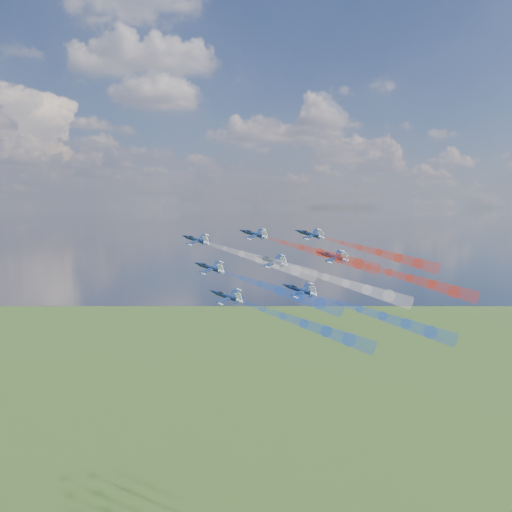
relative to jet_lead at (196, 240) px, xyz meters
name	(u,v)px	position (x,y,z in m)	size (l,w,h in m)	color
jet_lead	(196,240)	(0.00, 0.00, 0.00)	(8.21, 10.26, 2.74)	black
trail_lead	(259,259)	(13.57, -16.07, -4.66)	(3.42, 34.02, 3.42)	white
jet_inner_left	(210,268)	(0.40, -14.05, -6.74)	(8.21, 10.26, 2.74)	black
trail_inner_left	(279,291)	(13.97, -30.12, -11.40)	(3.42, 34.02, 3.42)	blue
jet_inner_right	(254,234)	(16.70, -2.83, 1.51)	(8.21, 10.26, 2.74)	black
trail_inner_right	(320,253)	(30.27, -18.90, -3.15)	(3.42, 34.02, 3.42)	red
jet_outer_left	(227,296)	(1.01, -28.22, -12.52)	(8.21, 10.26, 2.74)	black
trail_outer_left	(304,324)	(14.58, -44.28, -17.18)	(3.42, 34.02, 3.42)	blue
jet_center_third	(273,261)	(16.47, -18.71, -5.05)	(8.21, 10.26, 2.74)	black
trail_center_third	(346,283)	(30.04, -34.77, -9.71)	(3.42, 34.02, 3.42)	white
jet_outer_right	(310,234)	(33.21, -6.02, 1.36)	(8.21, 10.26, 2.74)	black
trail_outer_right	(379,253)	(46.78, -22.08, -3.29)	(3.42, 34.02, 3.42)	red
jet_rear_left	(301,290)	(18.60, -32.77, -11.14)	(8.21, 10.26, 2.74)	black
trail_rear_left	(382,317)	(32.17, -48.84, -15.80)	(3.42, 34.02, 3.42)	blue
jet_rear_right	(333,257)	(32.78, -22.10, -4.04)	(8.21, 10.26, 2.74)	black
trail_rear_right	(410,278)	(46.35, -38.17, -8.69)	(3.42, 34.02, 3.42)	red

